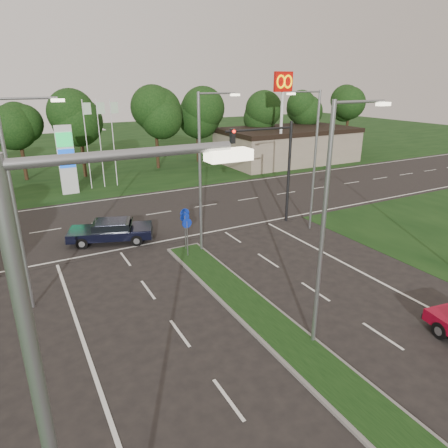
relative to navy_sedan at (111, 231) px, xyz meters
name	(u,v)px	position (x,y,z in m)	size (l,w,h in m)	color
verge_far	(76,153)	(3.52, 35.01, -0.74)	(160.00, 50.00, 0.02)	black
cross_road	(146,215)	(3.52, 4.01, -0.74)	(160.00, 12.00, 0.02)	black
median_kerb	(334,380)	(3.52, -15.99, -0.68)	(2.00, 26.00, 0.12)	slate
commercial_building	(287,145)	(25.52, 16.01, 1.26)	(16.00, 9.00, 4.00)	gray
streetlight_median_near	(328,218)	(4.52, -13.99, 4.34)	(2.53, 0.22, 9.00)	gray
streetlight_median_far	(203,166)	(4.52, -3.99, 4.34)	(2.53, 0.22, 9.00)	gray
streetlight_left_far	(18,197)	(-4.78, -5.99, 4.34)	(2.53, 0.22, 9.00)	gray
streetlight_right_far	(313,154)	(12.32, -3.99, 4.34)	(2.53, 0.22, 9.00)	gray
traffic_signal	(274,158)	(10.71, -1.99, 3.91)	(5.10, 0.42, 7.00)	black
median_signs	(186,224)	(3.52, -3.59, 0.97)	(1.16, 1.76, 2.38)	gray
gas_pylon	(69,158)	(-0.27, 13.06, 2.46)	(5.80, 1.26, 8.00)	silver
mcdonalds_sign	(283,96)	(21.52, 11.98, 7.25)	(2.20, 0.47, 10.40)	silver
treeline_far	(94,108)	(3.62, 19.94, 6.09)	(6.00, 6.00, 9.90)	black
navy_sedan	(111,231)	(0.00, 0.00, 0.00)	(5.41, 3.63, 1.38)	black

